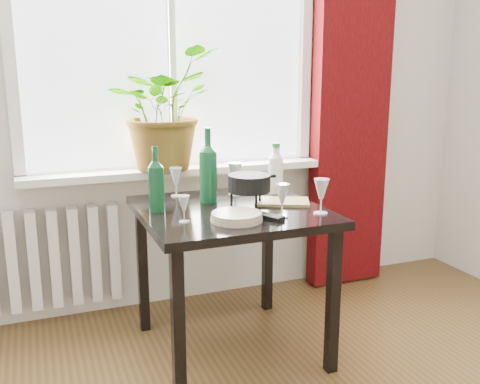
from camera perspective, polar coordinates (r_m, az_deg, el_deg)
name	(u,v)px	position (r m, az deg, el deg)	size (l,w,h in m)	color
window	(170,30)	(3.10, -7.45, 16.77)	(1.72, 0.08, 1.62)	white
windowsill	(177,170)	(3.07, -6.71, 2.31)	(1.72, 0.20, 0.04)	silver
curtain	(352,85)	(3.45, 11.83, 11.15)	(0.50, 0.12, 2.56)	#370506
radiator	(44,259)	(3.12, -20.16, -6.71)	(0.80, 0.10, 0.55)	silver
table	(230,226)	(2.59, -1.04, -3.66)	(0.85, 0.85, 0.74)	black
potted_plant	(162,109)	(2.97, -8.28, 8.77)	(0.60, 0.52, 0.67)	#1D671B
wine_bottle_left	(156,179)	(2.50, -8.94, 1.41)	(0.07, 0.07, 0.31)	#0B3A1C
wine_bottle_right	(208,164)	(2.64, -3.41, 2.96)	(0.09, 0.09, 0.38)	#0D4623
bottle_amber	(206,168)	(2.88, -3.66, 2.58)	(0.06, 0.06, 0.26)	#7D350D
cleaning_bottle	(276,168)	(2.85, 3.82, 2.55)	(0.08, 0.08, 0.27)	white
wineglass_front_right	(282,200)	(2.39, 4.52, -0.88)	(0.07, 0.07, 0.15)	#B6BAC4
wineglass_far_right	(321,196)	(2.46, 8.66, -0.42)	(0.07, 0.07, 0.17)	silver
wineglass_back_center	(235,179)	(2.80, -0.52, 1.45)	(0.08, 0.08, 0.18)	silver
wineglass_back_left	(176,182)	(2.79, -6.84, 1.07)	(0.07, 0.07, 0.16)	silver
wineglass_front_left	(184,209)	(2.31, -6.00, -1.81)	(0.05, 0.05, 0.12)	silver
plate_stack	(236,217)	(2.34, -0.38, -2.65)	(0.23, 0.23, 0.04)	#BFB39E
fondue_pot	(249,191)	(2.56, 0.99, 0.12)	(0.23, 0.20, 0.16)	black
tv_remote	(265,216)	(2.39, 2.73, -2.56)	(0.05, 0.18, 0.02)	black
cutting_board	(282,202)	(2.66, 4.48, -1.04)	(0.27, 0.17, 0.01)	olive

